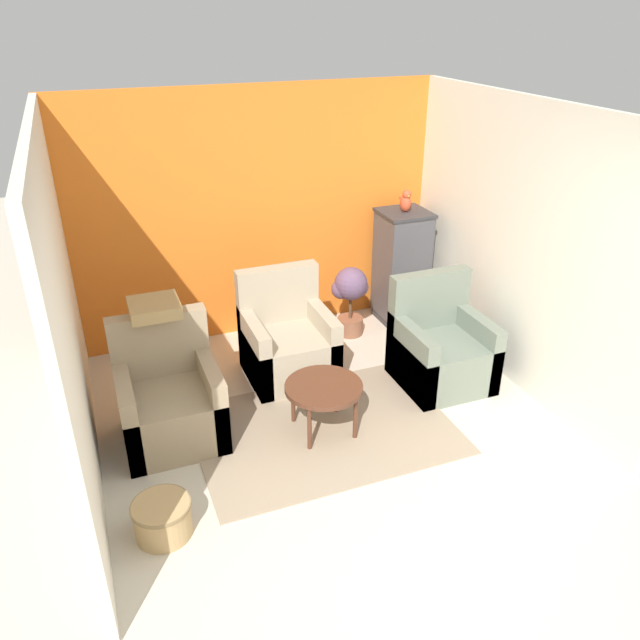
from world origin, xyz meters
TOP-DOWN VIEW (x-y plane):
  - ground_plane at (0.00, 0.00)m, footprint 20.00×20.00m
  - wall_back_accent at (0.00, 3.41)m, footprint 3.83×0.06m
  - wall_left at (-1.88, 1.69)m, footprint 0.06×3.38m
  - wall_right at (1.88, 1.69)m, footprint 0.06×3.38m
  - area_rug at (-0.08, 1.41)m, footprint 2.11×1.49m
  - coffee_table at (-0.08, 1.41)m, footprint 0.64×0.64m
  - armchair_left at (-1.26, 1.79)m, footprint 0.78×0.76m
  - armchair_right at (1.21, 1.73)m, footprint 0.78×0.76m
  - armchair_middle at (-0.07, 2.36)m, footprint 0.78×0.76m
  - birdcage at (1.47, 3.02)m, footprint 0.50×0.50m
  - parrot at (1.47, 3.02)m, footprint 0.11×0.20m
  - potted_plant at (0.81, 2.89)m, footprint 0.38×0.35m
  - wicker_basket at (-1.50, 0.74)m, footprint 0.40×0.40m
  - throw_pillow at (-1.26, 2.05)m, footprint 0.39×0.39m

SIDE VIEW (x-z plane):
  - ground_plane at x=0.00m, z-range 0.00..0.00m
  - area_rug at x=-0.08m, z-range 0.00..0.01m
  - wicker_basket at x=-1.50m, z-range 0.01..0.27m
  - armchair_left at x=-1.26m, z-range -0.18..0.82m
  - armchair_right at x=1.21m, z-range -0.18..0.82m
  - armchair_middle at x=-0.07m, z-range -0.18..0.82m
  - coffee_table at x=-0.08m, z-range 0.18..0.62m
  - potted_plant at x=0.81m, z-range 0.10..0.86m
  - birdcage at x=1.47m, z-range 0.01..1.25m
  - throw_pillow at x=-1.26m, z-range 1.00..1.10m
  - wall_back_accent at x=0.00m, z-range 0.00..2.53m
  - wall_left at x=-1.88m, z-range 0.00..2.53m
  - wall_right at x=1.88m, z-range 0.00..2.53m
  - parrot at x=1.47m, z-range 1.24..1.48m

